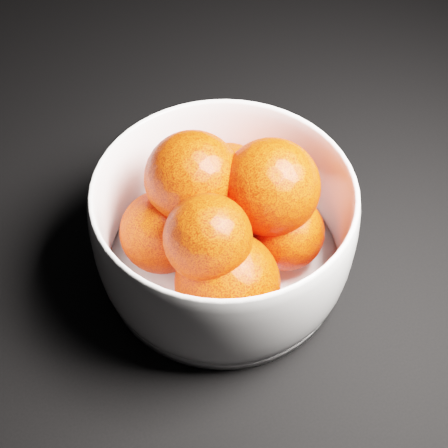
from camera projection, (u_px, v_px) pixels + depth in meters
name	position (u px, v px, depth m)	size (l,w,h in m)	color
ground	(432.00, 163.00, 0.65)	(3.00, 3.00, 0.00)	black
bowl	(224.00, 228.00, 0.53)	(0.22, 0.22, 0.11)	white
orange_pile	(225.00, 220.00, 0.51)	(0.17, 0.18, 0.12)	red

